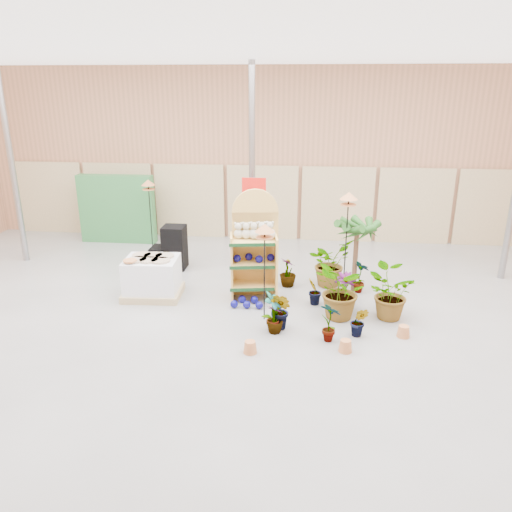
{
  "coord_description": "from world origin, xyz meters",
  "views": [
    {
      "loc": [
        1.24,
        -7.22,
        4.02
      ],
      "look_at": [
        0.3,
        1.5,
        1.0
      ],
      "focal_mm": 35.0,
      "sensor_mm": 36.0,
      "label": 1
    }
  ],
  "objects_px": {
    "bird_table_front": "(265,231)",
    "potted_plant_2": "(342,291)",
    "display_shelf": "(255,249)",
    "pallet_stack": "(152,277)"
  },
  "relations": [
    {
      "from": "pallet_stack",
      "to": "bird_table_front",
      "type": "bearing_deg",
      "value": -22.64
    },
    {
      "from": "display_shelf",
      "to": "pallet_stack",
      "type": "xyz_separation_m",
      "value": [
        -2.02,
        -0.23,
        -0.58
      ]
    },
    {
      "from": "pallet_stack",
      "to": "potted_plant_2",
      "type": "bearing_deg",
      "value": -13.14
    },
    {
      "from": "display_shelf",
      "to": "pallet_stack",
      "type": "height_order",
      "value": "display_shelf"
    },
    {
      "from": "bird_table_front",
      "to": "potted_plant_2",
      "type": "distance_m",
      "value": 1.78
    },
    {
      "from": "bird_table_front",
      "to": "pallet_stack",
      "type": "bearing_deg",
      "value": 160.57
    },
    {
      "from": "display_shelf",
      "to": "bird_table_front",
      "type": "relative_size",
      "value": 1.21
    },
    {
      "from": "pallet_stack",
      "to": "bird_table_front",
      "type": "relative_size",
      "value": 0.65
    },
    {
      "from": "bird_table_front",
      "to": "display_shelf",
      "type": "bearing_deg",
      "value": 105.44
    },
    {
      "from": "pallet_stack",
      "to": "bird_table_front",
      "type": "height_order",
      "value": "bird_table_front"
    }
  ]
}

